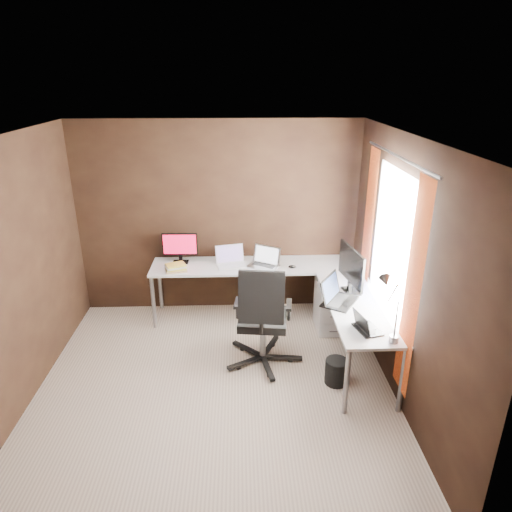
{
  "coord_description": "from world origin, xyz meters",
  "views": [
    {
      "loc": [
        0.27,
        -3.84,
        2.99
      ],
      "look_at": [
        0.46,
        0.95,
        1.07
      ],
      "focal_mm": 32.0,
      "sensor_mm": 36.0,
      "label": 1
    }
  ],
  "objects_px": {
    "drawer_pedestal": "(334,306)",
    "desk_lamp": "(389,300)",
    "monitor_right": "(351,268)",
    "laptop_white": "(231,261)",
    "laptop_black_small": "(365,326)",
    "laptop_black_big": "(336,296)",
    "laptop_silver": "(264,262)",
    "monitor_left": "(180,246)",
    "office_chair": "(263,335)",
    "wastebasket": "(336,372)",
    "book_stack": "(176,267)"
  },
  "relations": [
    {
      "from": "drawer_pedestal",
      "to": "desk_lamp",
      "type": "bearing_deg",
      "value": -83.79
    },
    {
      "from": "monitor_right",
      "to": "laptop_white",
      "type": "bearing_deg",
      "value": 48.34
    },
    {
      "from": "desk_lamp",
      "to": "laptop_black_small",
      "type": "bearing_deg",
      "value": 156.71
    },
    {
      "from": "laptop_black_big",
      "to": "desk_lamp",
      "type": "relative_size",
      "value": 0.81
    },
    {
      "from": "laptop_silver",
      "to": "desk_lamp",
      "type": "height_order",
      "value": "desk_lamp"
    },
    {
      "from": "monitor_right",
      "to": "laptop_silver",
      "type": "height_order",
      "value": "monitor_right"
    },
    {
      "from": "monitor_left",
      "to": "laptop_black_small",
      "type": "bearing_deg",
      "value": -41.1
    },
    {
      "from": "laptop_white",
      "to": "laptop_black_small",
      "type": "height_order",
      "value": "laptop_white"
    },
    {
      "from": "monitor_left",
      "to": "laptop_black_small",
      "type": "distance_m",
      "value": 2.63
    },
    {
      "from": "laptop_black_big",
      "to": "desk_lamp",
      "type": "bearing_deg",
      "value": -126.14
    },
    {
      "from": "monitor_right",
      "to": "office_chair",
      "type": "relative_size",
      "value": 0.53
    },
    {
      "from": "monitor_left",
      "to": "wastebasket",
      "type": "distance_m",
      "value": 2.49
    },
    {
      "from": "desk_lamp",
      "to": "monitor_right",
      "type": "bearing_deg",
      "value": 118.45
    },
    {
      "from": "drawer_pedestal",
      "to": "laptop_black_big",
      "type": "distance_m",
      "value": 0.86
    },
    {
      "from": "laptop_black_small",
      "to": "wastebasket",
      "type": "distance_m",
      "value": 0.69
    },
    {
      "from": "monitor_left",
      "to": "laptop_black_small",
      "type": "height_order",
      "value": "monitor_left"
    },
    {
      "from": "monitor_left",
      "to": "laptop_black_big",
      "type": "distance_m",
      "value": 2.13
    },
    {
      "from": "laptop_black_small",
      "to": "laptop_white",
      "type": "bearing_deg",
      "value": 23.27
    },
    {
      "from": "desk_lamp",
      "to": "monitor_left",
      "type": "bearing_deg",
      "value": 160.02
    },
    {
      "from": "monitor_right",
      "to": "book_stack",
      "type": "xyz_separation_m",
      "value": [
        -2.01,
        0.67,
        -0.25
      ]
    },
    {
      "from": "laptop_black_small",
      "to": "desk_lamp",
      "type": "bearing_deg",
      "value": -150.53
    },
    {
      "from": "laptop_black_big",
      "to": "office_chair",
      "type": "xyz_separation_m",
      "value": [
        -0.79,
        -0.03,
        -0.44
      ]
    },
    {
      "from": "office_chair",
      "to": "monitor_left",
      "type": "bearing_deg",
      "value": 136.86
    },
    {
      "from": "desk_lamp",
      "to": "office_chair",
      "type": "bearing_deg",
      "value": 169.11
    },
    {
      "from": "monitor_right",
      "to": "laptop_black_big",
      "type": "xyz_separation_m",
      "value": [
        -0.2,
        -0.22,
        -0.23
      ]
    },
    {
      "from": "monitor_left",
      "to": "laptop_black_big",
      "type": "bearing_deg",
      "value": -31.84
    },
    {
      "from": "laptop_silver",
      "to": "desk_lamp",
      "type": "xyz_separation_m",
      "value": [
        1.01,
        -1.74,
        0.35
      ]
    },
    {
      "from": "monitor_right",
      "to": "laptop_silver",
      "type": "distance_m",
      "value": 1.22
    },
    {
      "from": "wastebasket",
      "to": "laptop_silver",
      "type": "bearing_deg",
      "value": 115.3
    },
    {
      "from": "laptop_silver",
      "to": "book_stack",
      "type": "relative_size",
      "value": 1.5
    },
    {
      "from": "monitor_left",
      "to": "wastebasket",
      "type": "bearing_deg",
      "value": -41.03
    },
    {
      "from": "wastebasket",
      "to": "monitor_left",
      "type": "bearing_deg",
      "value": 137.73
    },
    {
      "from": "monitor_left",
      "to": "office_chair",
      "type": "relative_size",
      "value": 0.38
    },
    {
      "from": "laptop_silver",
      "to": "laptop_black_small",
      "type": "bearing_deg",
      "value": -30.45
    },
    {
      "from": "monitor_left",
      "to": "wastebasket",
      "type": "xyz_separation_m",
      "value": [
        1.74,
        -1.58,
        -0.82
      ]
    },
    {
      "from": "laptop_black_small",
      "to": "book_stack",
      "type": "relative_size",
      "value": 1.08
    },
    {
      "from": "laptop_white",
      "to": "office_chair",
      "type": "height_order",
      "value": "office_chair"
    },
    {
      "from": "laptop_silver",
      "to": "desk_lamp",
      "type": "distance_m",
      "value": 2.04
    },
    {
      "from": "laptop_black_small",
      "to": "desk_lamp",
      "type": "xyz_separation_m",
      "value": [
        0.14,
        -0.14,
        0.36
      ]
    },
    {
      "from": "monitor_right",
      "to": "laptop_white",
      "type": "distance_m",
      "value": 1.59
    },
    {
      "from": "book_stack",
      "to": "office_chair",
      "type": "bearing_deg",
      "value": -42.02
    },
    {
      "from": "laptop_white",
      "to": "laptop_black_big",
      "type": "relative_size",
      "value": 0.79
    },
    {
      "from": "monitor_left",
      "to": "book_stack",
      "type": "height_order",
      "value": "monitor_left"
    },
    {
      "from": "desk_lamp",
      "to": "laptop_white",
      "type": "bearing_deg",
      "value": 151.04
    },
    {
      "from": "laptop_white",
      "to": "laptop_silver",
      "type": "relative_size",
      "value": 0.91
    },
    {
      "from": "monitor_right",
      "to": "laptop_silver",
      "type": "bearing_deg",
      "value": 39.91
    },
    {
      "from": "monitor_left",
      "to": "laptop_white",
      "type": "xyz_separation_m",
      "value": [
        0.64,
        -0.1,
        -0.17
      ]
    },
    {
      "from": "monitor_left",
      "to": "book_stack",
      "type": "bearing_deg",
      "value": -95.21
    },
    {
      "from": "monitor_left",
      "to": "laptop_white",
      "type": "relative_size",
      "value": 1.1
    },
    {
      "from": "monitor_right",
      "to": "wastebasket",
      "type": "distance_m",
      "value": 1.12
    }
  ]
}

